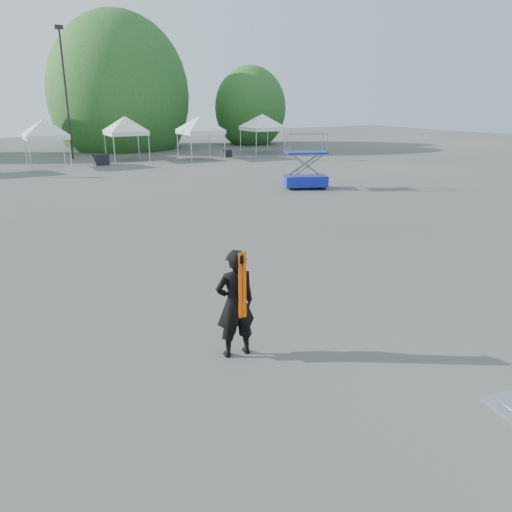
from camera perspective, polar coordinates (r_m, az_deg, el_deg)
ground at (r=11.96m, az=-6.27°, el=-5.20°), size 120.00×120.00×0.00m
light_pole_east at (r=42.80m, az=-20.98°, el=17.69°), size 0.60×0.25×9.80m
tree_mid_e at (r=50.93m, az=-15.34°, el=17.24°), size 5.12×5.12×7.79m
tree_far_e at (r=54.01m, az=-0.65°, el=16.52°), size 3.84×3.84×5.84m
tent_e at (r=38.10m, az=-23.06°, el=13.89°), size 3.91×3.91×3.88m
tent_f at (r=40.57m, az=-14.76°, el=14.82°), size 4.04×4.04×3.88m
tent_g at (r=40.83m, az=-6.41°, el=15.28°), size 4.29×4.29×3.88m
tent_h at (r=44.96m, az=0.72°, el=15.59°), size 4.28×4.28×3.88m
man at (r=9.15m, az=-2.38°, el=-5.44°), size 0.79×0.56×2.06m
scissor_lift at (r=26.84m, az=5.76°, el=10.73°), size 2.49×1.89×2.88m
crate_mid at (r=38.35m, az=-17.30°, el=10.46°), size 1.05×0.86×0.76m
crate_east at (r=41.88m, az=-3.42°, el=11.63°), size 0.82×0.67×0.60m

